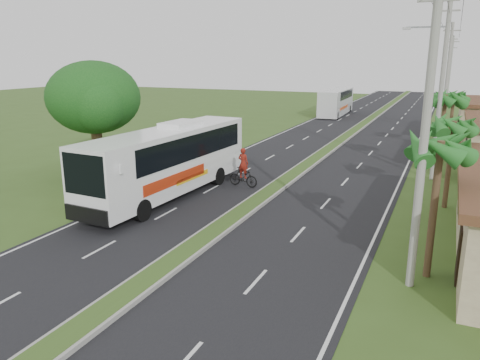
% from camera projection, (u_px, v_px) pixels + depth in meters
% --- Properties ---
extents(ground, '(180.00, 180.00, 0.00)m').
position_uv_depth(ground, '(172.00, 265.00, 17.99)').
color(ground, '#38531E').
rests_on(ground, ground).
extents(road_asphalt, '(14.00, 160.00, 0.02)m').
position_uv_depth(road_asphalt, '(313.00, 161.00, 35.62)').
color(road_asphalt, black).
rests_on(road_asphalt, ground).
extents(median_strip, '(1.20, 160.00, 0.18)m').
position_uv_depth(median_strip, '(313.00, 160.00, 35.60)').
color(median_strip, gray).
rests_on(median_strip, ground).
extents(lane_edge_left, '(0.12, 160.00, 0.01)m').
position_uv_depth(lane_edge_left, '(233.00, 154.00, 38.28)').
color(lane_edge_left, silver).
rests_on(lane_edge_left, ground).
extents(lane_edge_right, '(0.12, 160.00, 0.01)m').
position_uv_depth(lane_edge_right, '(405.00, 170.00, 32.97)').
color(lane_edge_right, silver).
rests_on(lane_edge_right, ground).
extents(palm_verge_a, '(2.40, 2.40, 5.45)m').
position_uv_depth(palm_verge_a, '(440.00, 148.00, 15.85)').
color(palm_verge_a, '#473321').
rests_on(palm_verge_a, ground).
extents(palm_verge_b, '(2.40, 2.40, 5.05)m').
position_uv_depth(palm_verge_b, '(454.00, 126.00, 23.73)').
color(palm_verge_b, '#473321').
rests_on(palm_verge_b, ground).
extents(palm_verge_c, '(2.40, 2.40, 5.85)m').
position_uv_depth(palm_verge_c, '(445.00, 99.00, 29.94)').
color(palm_verge_c, '#473321').
rests_on(palm_verge_c, ground).
extents(palm_verge_d, '(2.40, 2.40, 5.25)m').
position_uv_depth(palm_verge_d, '(454.00, 97.00, 37.83)').
color(palm_verge_d, '#473321').
rests_on(palm_verge_d, ground).
extents(shade_tree, '(6.30, 6.00, 7.54)m').
position_uv_depth(shade_tree, '(93.00, 100.00, 30.33)').
color(shade_tree, '#473321').
rests_on(shade_tree, ground).
extents(utility_pole_a, '(1.60, 0.28, 11.00)m').
position_uv_depth(utility_pole_a, '(426.00, 124.00, 14.93)').
color(utility_pole_a, gray).
rests_on(utility_pole_a, ground).
extents(utility_pole_b, '(3.20, 0.28, 12.00)m').
position_uv_depth(utility_pole_b, '(441.00, 82.00, 28.90)').
color(utility_pole_b, gray).
rests_on(utility_pole_b, ground).
extents(utility_pole_c, '(1.60, 0.28, 11.00)m').
position_uv_depth(utility_pole_c, '(447.00, 78.00, 46.68)').
color(utility_pole_c, gray).
rests_on(utility_pole_c, ground).
extents(utility_pole_d, '(1.60, 0.28, 10.50)m').
position_uv_depth(utility_pole_d, '(449.00, 74.00, 64.38)').
color(utility_pole_d, gray).
rests_on(utility_pole_d, ground).
extents(coach_bus_main, '(3.29, 12.95, 4.15)m').
position_uv_depth(coach_bus_main, '(170.00, 157.00, 26.25)').
color(coach_bus_main, white).
rests_on(coach_bus_main, ground).
extents(coach_bus_far, '(2.91, 11.82, 3.42)m').
position_uv_depth(coach_bus_far, '(336.00, 101.00, 63.67)').
color(coach_bus_far, silver).
rests_on(coach_bus_far, ground).
extents(motorcyclist, '(2.01, 0.78, 2.42)m').
position_uv_depth(motorcyclist, '(243.00, 173.00, 28.55)').
color(motorcyclist, black).
rests_on(motorcyclist, ground).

